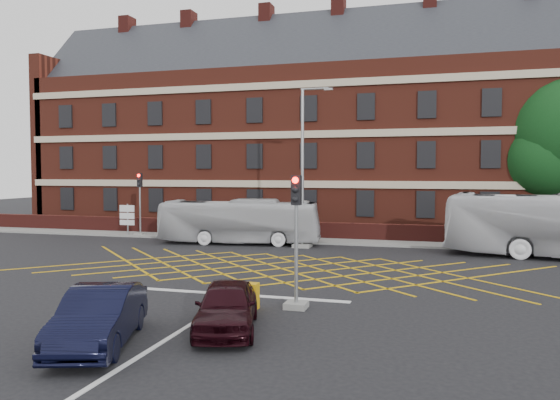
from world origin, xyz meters
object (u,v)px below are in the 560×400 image
(traffic_light_far, at_px, (140,210))
(utility_cabinet, at_px, (252,296))
(bus_left, at_px, (239,221))
(traffic_light_near, at_px, (296,254))
(car_navy, at_px, (99,317))
(street_lamp, at_px, (303,193))
(direction_signs, at_px, (127,216))
(car_maroon, at_px, (227,306))

(traffic_light_far, xyz_separation_m, utility_cabinet, (13.86, -16.76, -1.35))
(bus_left, height_order, traffic_light_near, traffic_light_near)
(car_navy, height_order, street_lamp, street_lamp)
(car_navy, distance_m, street_lamp, 18.96)
(bus_left, bearing_deg, street_lamp, -103.34)
(traffic_light_near, relative_size, street_lamp, 0.47)
(direction_signs, distance_m, utility_cabinet, 21.66)
(car_navy, bearing_deg, utility_cabinet, 42.42)
(bus_left, height_order, utility_cabinet, bus_left)
(utility_cabinet, bearing_deg, traffic_light_far, 129.60)
(bus_left, bearing_deg, traffic_light_far, 68.48)
(traffic_light_far, distance_m, direction_signs, 0.97)
(car_navy, bearing_deg, traffic_light_near, 33.76)
(car_maroon, height_order, traffic_light_near, traffic_light_near)
(direction_signs, relative_size, utility_cabinet, 2.64)
(street_lamp, distance_m, direction_signs, 12.94)
(car_navy, xyz_separation_m, utility_cabinet, (2.50, 4.51, -0.32))
(car_navy, xyz_separation_m, direction_signs, (-11.96, 20.62, 0.65))
(traffic_light_far, bearing_deg, traffic_light_near, -46.95)
(bus_left, distance_m, direction_signs, 8.68)
(car_navy, relative_size, traffic_light_near, 1.04)
(traffic_light_far, distance_m, street_lamp, 12.42)
(car_navy, xyz_separation_m, traffic_light_near, (3.85, 4.99, 1.03))
(bus_left, height_order, street_lamp, street_lamp)
(car_navy, distance_m, utility_cabinet, 5.17)
(street_lamp, xyz_separation_m, direction_signs, (-12.69, 1.82, -1.79))
(traffic_light_near, relative_size, utility_cabinet, 5.14)
(car_navy, distance_m, traffic_light_near, 6.38)
(car_maroon, bearing_deg, car_navy, -157.62)
(traffic_light_far, height_order, utility_cabinet, traffic_light_far)
(traffic_light_far, bearing_deg, car_navy, -61.89)
(direction_signs, height_order, utility_cabinet, direction_signs)
(bus_left, distance_m, utility_cabinet, 15.88)
(traffic_light_near, bearing_deg, car_maroon, -113.22)
(street_lamp, bearing_deg, bus_left, 173.85)
(bus_left, height_order, traffic_light_far, traffic_light_far)
(bus_left, height_order, car_navy, bus_left)
(direction_signs, bearing_deg, car_navy, -59.87)
(car_maroon, bearing_deg, direction_signs, 111.66)
(traffic_light_far, bearing_deg, direction_signs, -132.49)
(bus_left, relative_size, street_lamp, 1.07)
(utility_cabinet, bearing_deg, street_lamp, 97.07)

